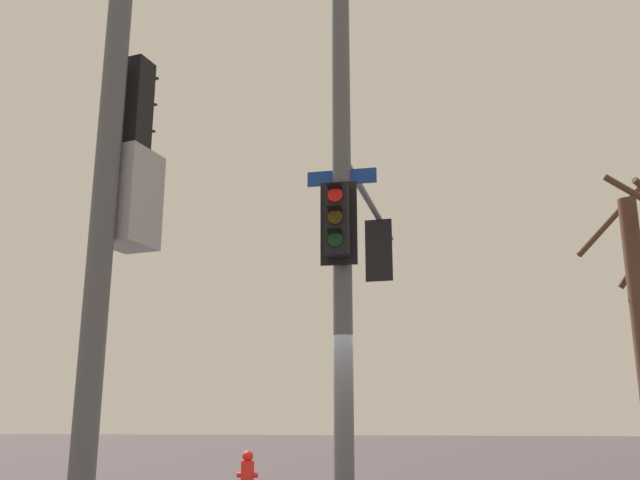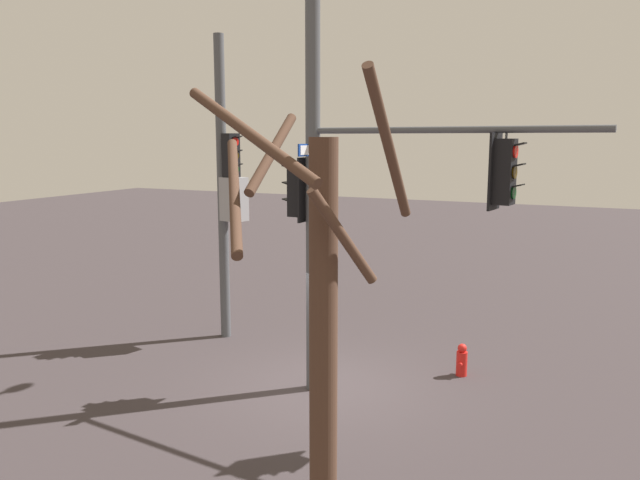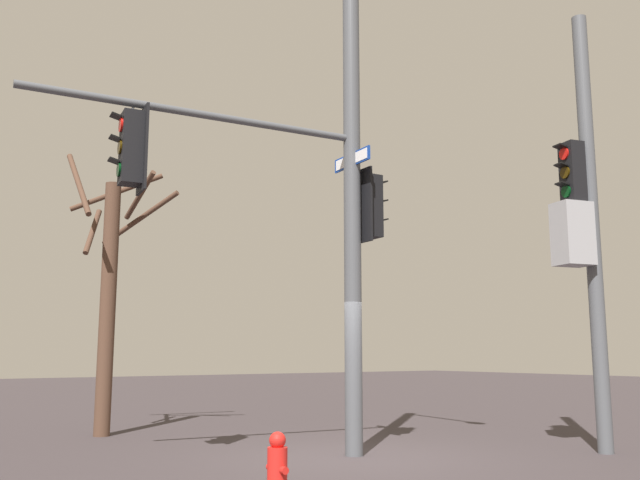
# 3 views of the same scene
# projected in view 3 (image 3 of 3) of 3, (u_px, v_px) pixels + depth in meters

# --- Properties ---
(ground_plane) EXTENTS (80.00, 80.00, 0.00)m
(ground_plane) POSITION_uv_depth(u_px,v_px,m) (354.00, 458.00, 11.16)
(ground_plane) COLOR #383032
(main_signal_pole_assembly) EXTENTS (3.71, 6.11, 9.44)m
(main_signal_pole_assembly) POSITION_uv_depth(u_px,v_px,m) (326.00, 156.00, 11.76)
(main_signal_pole_assembly) COLOR #4C4F54
(main_signal_pole_assembly) RESTS_ON ground
(secondary_pole_assembly) EXTENTS (0.60, 0.89, 7.76)m
(secondary_pole_assembly) POSITION_uv_depth(u_px,v_px,m) (583.00, 221.00, 12.18)
(secondary_pole_assembly) COLOR #4C4F54
(secondary_pole_assembly) RESTS_ON ground
(fire_hydrant) EXTENTS (0.38, 0.24, 0.73)m
(fire_hydrant) POSITION_uv_depth(u_px,v_px,m) (277.00, 465.00, 8.27)
(fire_hydrant) COLOR red
(fire_hydrant) RESTS_ON ground
(bare_tree_behind_pole) EXTENTS (2.20, 2.23, 5.91)m
(bare_tree_behind_pole) POSITION_uv_depth(u_px,v_px,m) (109.00, 287.00, 14.58)
(bare_tree_behind_pole) COLOR #4C3326
(bare_tree_behind_pole) RESTS_ON ground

